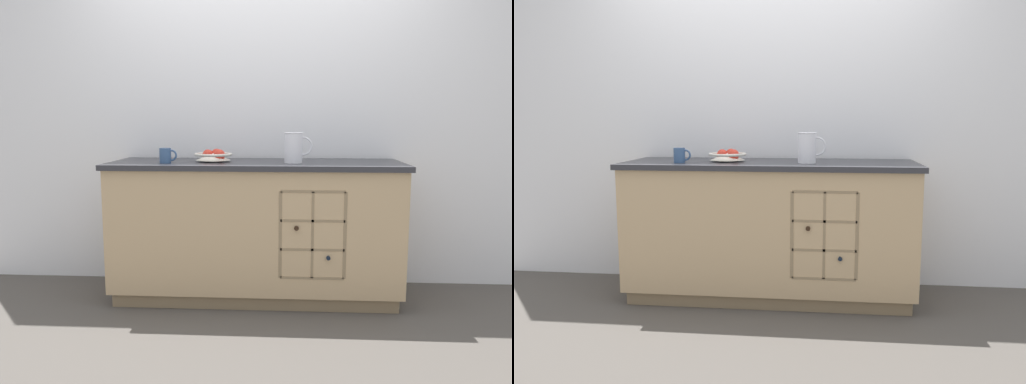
# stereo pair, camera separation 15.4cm
# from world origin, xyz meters

# --- Properties ---
(ground_plane) EXTENTS (14.00, 14.00, 0.00)m
(ground_plane) POSITION_xyz_m (0.00, 0.00, 0.00)
(ground_plane) COLOR #4C4742
(back_wall) EXTENTS (4.40, 0.06, 2.55)m
(back_wall) POSITION_xyz_m (0.00, 0.37, 1.27)
(back_wall) COLOR white
(back_wall) RESTS_ON ground_plane
(kitchen_island) EXTENTS (1.94, 0.65, 0.93)m
(kitchen_island) POSITION_xyz_m (0.00, -0.00, 0.47)
(kitchen_island) COLOR #8B7354
(kitchen_island) RESTS_ON ground_plane
(fruit_bowl) EXTENTS (0.25, 0.25, 0.08)m
(fruit_bowl) POSITION_xyz_m (-0.28, -0.01, 0.97)
(fruit_bowl) COLOR silver
(fruit_bowl) RESTS_ON kitchen_island
(white_pitcher) EXTENTS (0.18, 0.12, 0.20)m
(white_pitcher) POSITION_xyz_m (0.25, -0.07, 1.03)
(white_pitcher) COLOR white
(white_pitcher) RESTS_ON kitchen_island
(ceramic_mug) EXTENTS (0.11, 0.07, 0.10)m
(ceramic_mug) POSITION_xyz_m (-0.57, -0.15, 0.98)
(ceramic_mug) COLOR #385684
(ceramic_mug) RESTS_ON kitchen_island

